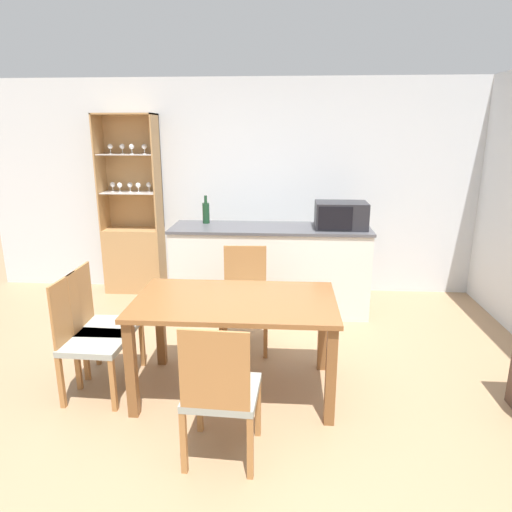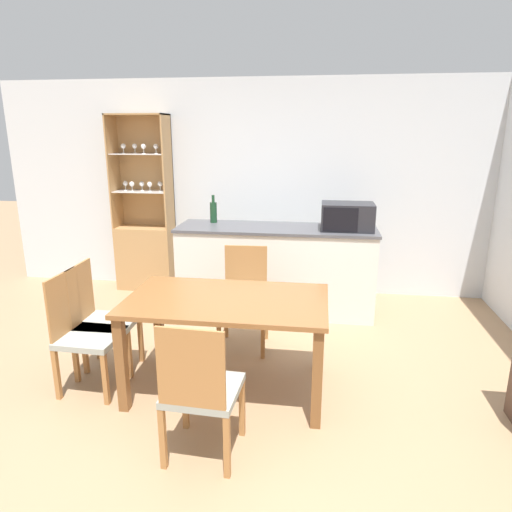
{
  "view_description": "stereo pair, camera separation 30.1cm",
  "coord_description": "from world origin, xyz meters",
  "px_view_note": "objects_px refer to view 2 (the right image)",
  "views": [
    {
      "loc": [
        0.29,
        -2.93,
        1.95
      ],
      "look_at": [
        0.03,
        1.05,
        0.85
      ],
      "focal_mm": 32.0,
      "sensor_mm": 36.0,
      "label": 1
    },
    {
      "loc": [
        0.59,
        -2.89,
        1.95
      ],
      "look_at": [
        0.03,
        1.05,
        0.85
      ],
      "focal_mm": 32.0,
      "sensor_mm": 36.0,
      "label": 2
    }
  ],
  "objects_px": {
    "dining_chair_side_left_near": "(85,333)",
    "dining_chair_head_near": "(201,390)",
    "dining_chair_head_far": "(244,299)",
    "wine_bottle": "(213,212)",
    "dining_table": "(227,312)",
    "display_cabinet": "(146,241)",
    "dining_chair_side_left_far": "(101,320)",
    "microwave": "(347,216)"
  },
  "relations": [
    {
      "from": "dining_table",
      "to": "microwave",
      "type": "relative_size",
      "value": 2.77
    },
    {
      "from": "display_cabinet",
      "to": "dining_chair_head_near",
      "type": "xyz_separation_m",
      "value": [
        1.5,
        -3.0,
        -0.15
      ]
    },
    {
      "from": "dining_chair_head_near",
      "to": "dining_chair_head_far",
      "type": "bearing_deg",
      "value": 92.96
    },
    {
      "from": "dining_chair_head_far",
      "to": "wine_bottle",
      "type": "xyz_separation_m",
      "value": [
        -0.53,
        1.07,
        0.62
      ]
    },
    {
      "from": "dining_chair_head_near",
      "to": "dining_table",
      "type": "bearing_deg",
      "value": 92.78
    },
    {
      "from": "dining_table",
      "to": "dining_chair_head_near",
      "type": "relative_size",
      "value": 1.61
    },
    {
      "from": "display_cabinet",
      "to": "dining_chair_side_left_far",
      "type": "bearing_deg",
      "value": -78.5
    },
    {
      "from": "wine_bottle",
      "to": "dining_chair_head_far",
      "type": "bearing_deg",
      "value": -63.76
    },
    {
      "from": "dining_chair_side_left_far",
      "to": "dining_chair_head_far",
      "type": "xyz_separation_m",
      "value": [
        1.08,
        0.64,
        0.0
      ]
    },
    {
      "from": "display_cabinet",
      "to": "dining_chair_head_far",
      "type": "bearing_deg",
      "value": -44.05
    },
    {
      "from": "display_cabinet",
      "to": "dining_chair_head_far",
      "type": "relative_size",
      "value": 2.32
    },
    {
      "from": "dining_chair_side_left_far",
      "to": "microwave",
      "type": "relative_size",
      "value": 1.72
    },
    {
      "from": "dining_chair_side_left_far",
      "to": "dining_chair_side_left_near",
      "type": "height_order",
      "value": "same"
    },
    {
      "from": "dining_table",
      "to": "wine_bottle",
      "type": "relative_size",
      "value": 4.8
    },
    {
      "from": "dining_table",
      "to": "dining_chair_side_left_near",
      "type": "xyz_separation_m",
      "value": [
        -1.08,
        -0.13,
        -0.19
      ]
    },
    {
      "from": "dining_table",
      "to": "dining_chair_side_left_far",
      "type": "bearing_deg",
      "value": 173.13
    },
    {
      "from": "dining_chair_side_left_near",
      "to": "dining_chair_head_far",
      "type": "bearing_deg",
      "value": 132.01
    },
    {
      "from": "dining_chair_side_left_far",
      "to": "dining_chair_head_near",
      "type": "distance_m",
      "value": 1.41
    },
    {
      "from": "display_cabinet",
      "to": "dining_chair_head_near",
      "type": "bearing_deg",
      "value": -63.38
    },
    {
      "from": "microwave",
      "to": "display_cabinet",
      "type": "bearing_deg",
      "value": 166.83
    },
    {
      "from": "dining_table",
      "to": "wine_bottle",
      "type": "distance_m",
      "value": 1.96
    },
    {
      "from": "dining_chair_side_left_near",
      "to": "dining_chair_head_near",
      "type": "bearing_deg",
      "value": 61.23
    },
    {
      "from": "dining_chair_head_near",
      "to": "wine_bottle",
      "type": "relative_size",
      "value": 2.98
    },
    {
      "from": "display_cabinet",
      "to": "wine_bottle",
      "type": "relative_size",
      "value": 6.91
    },
    {
      "from": "dining_table",
      "to": "dining_chair_head_far",
      "type": "bearing_deg",
      "value": 90.16
    },
    {
      "from": "display_cabinet",
      "to": "dining_chair_side_left_near",
      "type": "height_order",
      "value": "display_cabinet"
    },
    {
      "from": "dining_chair_head_far",
      "to": "microwave",
      "type": "distance_m",
      "value": 1.44
    },
    {
      "from": "microwave",
      "to": "wine_bottle",
      "type": "height_order",
      "value": "wine_bottle"
    },
    {
      "from": "dining_chair_head_far",
      "to": "wine_bottle",
      "type": "height_order",
      "value": "wine_bottle"
    },
    {
      "from": "dining_chair_side_left_far",
      "to": "microwave",
      "type": "xyz_separation_m",
      "value": [
        2.02,
        1.53,
        0.63
      ]
    },
    {
      "from": "dining_chair_head_near",
      "to": "display_cabinet",
      "type": "bearing_deg",
      "value": 119.59
    },
    {
      "from": "dining_chair_head_near",
      "to": "wine_bottle",
      "type": "height_order",
      "value": "wine_bottle"
    },
    {
      "from": "display_cabinet",
      "to": "dining_table",
      "type": "xyz_separation_m",
      "value": [
        1.51,
        -2.23,
        0.04
      ]
    },
    {
      "from": "dining_table",
      "to": "dining_chair_head_near",
      "type": "distance_m",
      "value": 0.8
    },
    {
      "from": "dining_chair_side_left_near",
      "to": "display_cabinet",
      "type": "bearing_deg",
      "value": -167.66
    },
    {
      "from": "dining_chair_head_far",
      "to": "wine_bottle",
      "type": "distance_m",
      "value": 1.34
    },
    {
      "from": "dining_table",
      "to": "dining_chair_head_near",
      "type": "height_order",
      "value": "dining_chair_head_near"
    },
    {
      "from": "display_cabinet",
      "to": "dining_table",
      "type": "bearing_deg",
      "value": -55.93
    },
    {
      "from": "dining_chair_side_left_far",
      "to": "dining_chair_head_near",
      "type": "bearing_deg",
      "value": 48.87
    },
    {
      "from": "wine_bottle",
      "to": "dining_chair_head_near",
      "type": "bearing_deg",
      "value": -78.63
    },
    {
      "from": "dining_chair_side_left_near",
      "to": "dining_table",
      "type": "bearing_deg",
      "value": 98.91
    },
    {
      "from": "display_cabinet",
      "to": "wine_bottle",
      "type": "distance_m",
      "value": 1.15
    }
  ]
}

